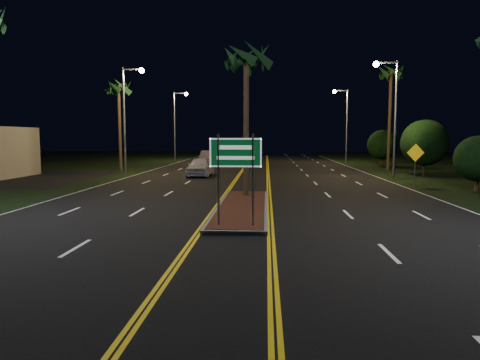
# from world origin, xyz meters

# --- Properties ---
(ground) EXTENTS (120.00, 120.00, 0.00)m
(ground) POSITION_xyz_m (0.00, 0.00, 0.00)
(ground) COLOR black
(ground) RESTS_ON ground
(median_island) EXTENTS (2.25, 10.25, 0.17)m
(median_island) POSITION_xyz_m (0.00, 7.00, 0.08)
(median_island) COLOR gray
(median_island) RESTS_ON ground
(highway_sign) EXTENTS (1.80, 0.08, 3.20)m
(highway_sign) POSITION_xyz_m (0.00, 2.80, 2.40)
(highway_sign) COLOR gray
(highway_sign) RESTS_ON ground
(streetlight_left_mid) EXTENTS (1.91, 0.44, 9.00)m
(streetlight_left_mid) POSITION_xyz_m (-10.61, 24.00, 5.66)
(streetlight_left_mid) COLOR gray
(streetlight_left_mid) RESTS_ON ground
(streetlight_left_far) EXTENTS (1.91, 0.44, 9.00)m
(streetlight_left_far) POSITION_xyz_m (-10.61, 44.00, 5.66)
(streetlight_left_far) COLOR gray
(streetlight_left_far) RESTS_ON ground
(streetlight_right_mid) EXTENTS (1.91, 0.44, 9.00)m
(streetlight_right_mid) POSITION_xyz_m (10.61, 22.00, 5.66)
(streetlight_right_mid) COLOR gray
(streetlight_right_mid) RESTS_ON ground
(streetlight_right_far) EXTENTS (1.91, 0.44, 9.00)m
(streetlight_right_far) POSITION_xyz_m (10.61, 42.00, 5.66)
(streetlight_right_far) COLOR gray
(streetlight_right_far) RESTS_ON ground
(palm_median) EXTENTS (2.40, 2.40, 8.30)m
(palm_median) POSITION_xyz_m (0.00, 10.50, 7.28)
(palm_median) COLOR #382819
(palm_median) RESTS_ON ground
(palm_left_far) EXTENTS (2.40, 2.40, 8.80)m
(palm_left_far) POSITION_xyz_m (-12.80, 28.00, 7.75)
(palm_left_far) COLOR #382819
(palm_left_far) RESTS_ON ground
(palm_right_far) EXTENTS (2.40, 2.40, 10.30)m
(palm_right_far) POSITION_xyz_m (12.80, 30.00, 9.14)
(palm_right_far) COLOR #382819
(palm_right_far) RESTS_ON ground
(shrub_near) EXTENTS (2.70, 2.70, 3.30)m
(shrub_near) POSITION_xyz_m (13.50, 14.00, 1.95)
(shrub_near) COLOR #382819
(shrub_near) RESTS_ON ground
(shrub_mid) EXTENTS (3.78, 3.78, 4.62)m
(shrub_mid) POSITION_xyz_m (14.00, 24.00, 2.73)
(shrub_mid) COLOR #382819
(shrub_mid) RESTS_ON ground
(shrub_far) EXTENTS (3.24, 3.24, 3.96)m
(shrub_far) POSITION_xyz_m (13.80, 36.00, 2.34)
(shrub_far) COLOR #382819
(shrub_far) RESTS_ON ground
(car_near) EXTENTS (2.48, 5.47, 1.80)m
(car_near) POSITION_xyz_m (-4.36, 22.96, 0.90)
(car_near) COLOR silver
(car_near) RESTS_ON ground
(car_far) EXTENTS (2.48, 5.56, 1.84)m
(car_far) POSITION_xyz_m (-5.80, 38.37, 0.92)
(car_far) COLOR #A3A4AC
(car_far) RESTS_ON ground
(warning_sign) EXTENTS (1.16, 0.15, 2.77)m
(warning_sign) POSITION_xyz_m (10.80, 16.65, 1.83)
(warning_sign) COLOR gray
(warning_sign) RESTS_ON ground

